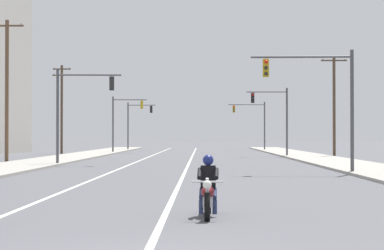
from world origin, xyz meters
name	(u,v)px	position (x,y,z in m)	size (l,w,h in m)	color
lane_stripe_center	(191,159)	(0.01, 45.00, 0.00)	(0.16, 100.00, 0.01)	beige
lane_stripe_left	(142,159)	(-3.83, 45.00, 0.00)	(0.16, 100.00, 0.01)	beige
sidewalk_kerb_right	(331,161)	(10.24, 40.00, 0.07)	(4.40, 110.00, 0.14)	#9E998E
sidewalk_kerb_left	(49,161)	(-10.24, 40.00, 0.07)	(4.40, 110.00, 0.14)	#9E998E
motorcycle_with_rider	(208,192)	(1.05, 6.46, 0.59)	(0.70, 2.19, 1.46)	black
traffic_signal_near_right	(322,92)	(6.93, 24.57, 4.11)	(5.13, 0.37, 6.20)	#47474C
traffic_signal_near_left	(76,103)	(-7.28, 34.66, 4.06)	(4.21, 0.47, 6.20)	#47474C
traffic_signal_mid_right	(276,112)	(7.55, 52.13, 4.02)	(3.71, 0.37, 6.20)	#47474C
traffic_signal_mid_left	(122,116)	(-7.82, 65.56, 4.03)	(3.79, 0.52, 6.20)	#47474C
traffic_signal_far_right	(254,118)	(7.56, 77.73, 4.09)	(4.70, 0.53, 6.20)	#47474C
traffic_signal_far_left	(136,119)	(-7.67, 79.05, 4.02)	(3.65, 0.42, 6.20)	#47474C
utility_pole_left_near	(7,88)	(-12.81, 38.26, 5.25)	(2.33, 0.26, 10.05)	brown
utility_pole_right_far	(334,104)	(12.75, 51.85, 4.74)	(2.33, 0.26, 9.04)	#4C3828
utility_pole_left_far	(62,106)	(-13.83, 62.16, 4.99)	(1.98, 0.26, 9.31)	#4C3828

